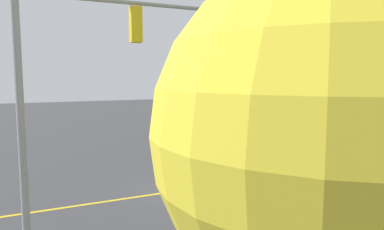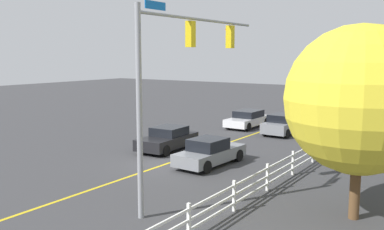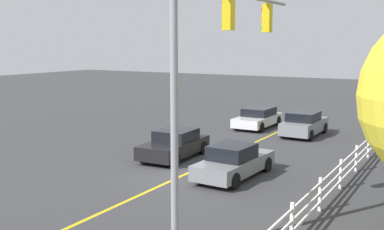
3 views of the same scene
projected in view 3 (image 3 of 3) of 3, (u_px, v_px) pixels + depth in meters
name	position (u px, v px, depth m)	size (l,w,h in m)	color
ground_plane	(182.00, 176.00, 20.09)	(120.00, 120.00, 0.00)	#38383A
lane_center_stripe	(224.00, 156.00, 23.51)	(28.00, 0.16, 0.01)	gold
signal_assembly	(216.00, 53.00, 13.74)	(8.04, 0.38, 7.43)	gray
car_0	(174.00, 144.00, 23.15)	(4.30, 2.13, 1.38)	black
car_1	(258.00, 118.00, 31.57)	(4.45, 1.96, 1.31)	silver
car_2	(304.00, 124.00, 28.76)	(4.15, 1.95, 1.46)	slate
car_3	(234.00, 162.00, 19.79)	(4.49, 1.98, 1.41)	slate
white_rail_fence	(349.00, 165.00, 19.49)	(26.10, 0.10, 1.15)	white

